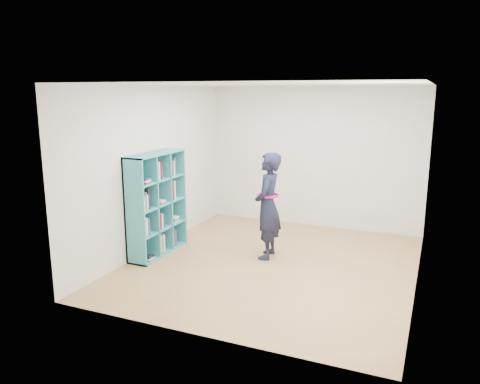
% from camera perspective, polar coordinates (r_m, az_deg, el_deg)
% --- Properties ---
extents(floor, '(4.50, 4.50, 0.00)m').
position_cam_1_polar(floor, '(7.02, 3.95, -8.76)').
color(floor, '#9D7247').
rests_on(floor, ground).
extents(ceiling, '(4.50, 4.50, 0.00)m').
position_cam_1_polar(ceiling, '(6.55, 4.29, 12.97)').
color(ceiling, white).
rests_on(ceiling, wall_back).
extents(wall_left, '(0.02, 4.50, 2.60)m').
position_cam_1_polar(wall_left, '(7.55, -10.40, 2.80)').
color(wall_left, beige).
rests_on(wall_left, floor).
extents(wall_right, '(0.02, 4.50, 2.60)m').
position_cam_1_polar(wall_right, '(6.31, 21.51, 0.30)').
color(wall_right, beige).
rests_on(wall_right, floor).
extents(wall_back, '(4.00, 0.02, 2.60)m').
position_cam_1_polar(wall_back, '(8.80, 8.95, 4.18)').
color(wall_back, beige).
rests_on(wall_back, floor).
extents(wall_front, '(4.00, 0.02, 2.60)m').
position_cam_1_polar(wall_front, '(4.65, -5.06, -2.95)').
color(wall_front, beige).
rests_on(wall_front, floor).
extents(bookshelf, '(0.35, 1.20, 1.59)m').
position_cam_1_polar(bookshelf, '(7.37, -10.27, -1.64)').
color(bookshelf, teal).
rests_on(bookshelf, floor).
extents(person, '(0.47, 0.64, 1.62)m').
position_cam_1_polar(person, '(7.06, 3.41, -1.69)').
color(person, black).
rests_on(person, floor).
extents(smartphone, '(0.05, 0.09, 0.14)m').
position_cam_1_polar(smartphone, '(7.16, 2.48, -0.62)').
color(smartphone, silver).
rests_on(smartphone, person).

